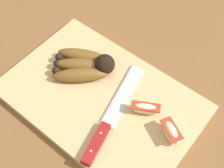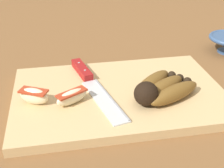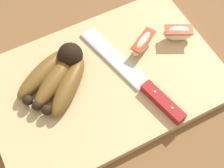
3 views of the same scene
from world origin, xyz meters
The scene contains 6 objects.
ground_plane centered at (0.00, 0.00, 0.00)m, with size 6.00×6.00×0.00m, color brown.
cutting_board centered at (-0.01, -0.01, 0.01)m, with size 0.46×0.31×0.02m, color tan.
banana_bunch centered at (0.07, -0.05, 0.04)m, with size 0.16×0.15×0.05m.
chefs_knife centered at (-0.07, 0.05, 0.03)m, with size 0.09×0.28×0.02m.
apple_wedge_near centered at (-0.11, -0.04, 0.04)m, with size 0.07×0.05×0.03m.
apple_wedge_middle centered at (-0.19, -0.03, 0.04)m, with size 0.07×0.05×0.04m.
Camera 3 is at (0.14, 0.30, 0.59)m, focal length 53.70 mm.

